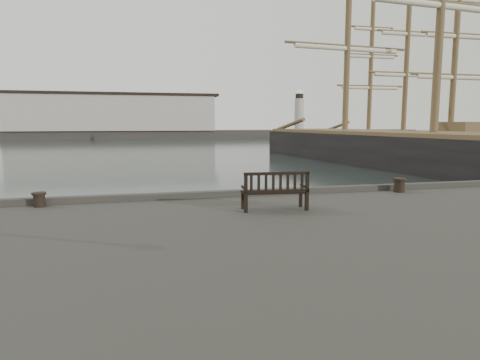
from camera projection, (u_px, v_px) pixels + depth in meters
The scene contains 7 objects.
ground at pixel (261, 243), 13.58m from camera, with size 400.00×400.00×0.00m, color black.
breakwater at pixel (129, 121), 100.40m from camera, with size 140.00×9.50×12.20m.
bench at pixel (275, 198), 10.93m from camera, with size 1.72×0.70×0.97m.
bollard_left at pixel (39, 200), 11.35m from camera, with size 0.37×0.37×0.39m, color black.
bollard_right at pixel (399, 185), 13.78m from camera, with size 0.43×0.43×0.45m, color black.
tall_ship_main at pixel (432, 159), 34.82m from camera, with size 13.40×46.30×34.23m.
tall_ship_far at pixel (402, 147), 52.34m from camera, with size 6.49×29.01×24.82m.
Camera 1 is at (-3.84, -12.65, 3.77)m, focal length 32.00 mm.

